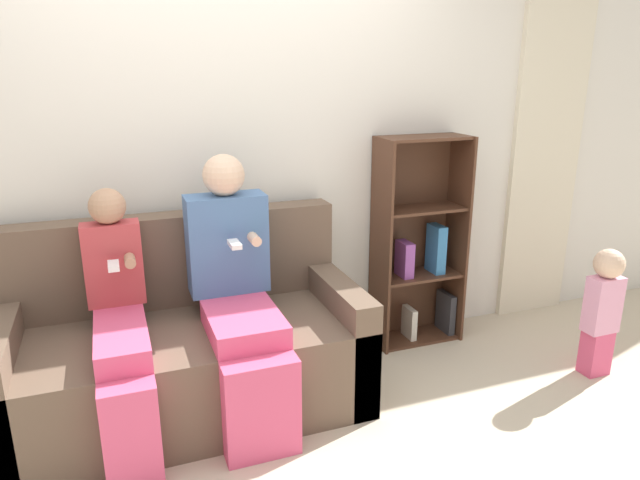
% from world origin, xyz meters
% --- Properties ---
extents(ground_plane, '(14.00, 14.00, 0.00)m').
position_xyz_m(ground_plane, '(0.00, 0.00, 0.00)').
color(ground_plane, beige).
extents(back_wall, '(10.00, 0.06, 2.55)m').
position_xyz_m(back_wall, '(0.00, 0.98, 1.27)').
color(back_wall, silver).
rests_on(back_wall, ground_plane).
extents(curtain_panel, '(0.55, 0.04, 2.32)m').
position_xyz_m(curtain_panel, '(2.22, 0.93, 1.16)').
color(curtain_panel, beige).
rests_on(curtain_panel, ground_plane).
extents(couch, '(1.79, 0.85, 0.98)m').
position_xyz_m(couch, '(-0.33, 0.52, 0.32)').
color(couch, brown).
rests_on(couch, ground_plane).
extents(adult_seated, '(0.41, 0.79, 1.31)m').
position_xyz_m(adult_seated, '(-0.07, 0.41, 0.68)').
color(adult_seated, '#DB4C75').
rests_on(adult_seated, ground_plane).
extents(child_seated, '(0.27, 0.80, 1.18)m').
position_xyz_m(child_seated, '(-0.63, 0.37, 0.59)').
color(child_seated, '#DB4C75').
rests_on(child_seated, ground_plane).
extents(toddler_standing, '(0.19, 0.17, 0.76)m').
position_xyz_m(toddler_standing, '(1.95, 0.04, 0.42)').
color(toddler_standing, '#DB4C75').
rests_on(toddler_standing, ground_plane).
extents(bookshelf, '(0.56, 0.28, 1.33)m').
position_xyz_m(bookshelf, '(1.20, 0.84, 0.62)').
color(bookshelf, '#4C2D1E').
rests_on(bookshelf, ground_plane).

